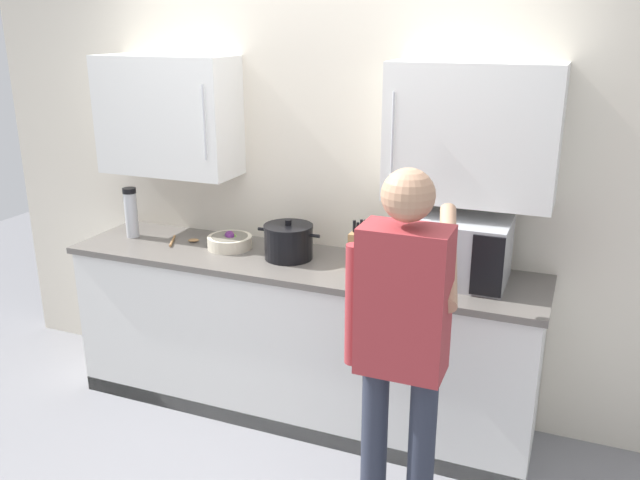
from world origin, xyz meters
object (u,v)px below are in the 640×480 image
person_figure (402,336)px  stock_pot (288,242)px  microwave_oven (448,249)px  knife_block (362,250)px  thermos_flask (131,212)px  wooden_spoon (184,240)px  fruit_bowl (230,241)px

person_figure → stock_pot: bearing=136.4°
microwave_oven → knife_block: 0.44m
thermos_flask → wooden_spoon: bearing=4.1°
stock_pot → knife_block: knife_block is taller
stock_pot → knife_block: (0.43, -0.02, 0.01)m
stock_pot → thermos_flask: 1.03m
wooden_spoon → knife_block: (1.11, -0.04, 0.10)m
stock_pot → fruit_bowl: (-0.38, 0.03, -0.05)m
knife_block → fruit_bowl: (-0.81, 0.04, -0.06)m
stock_pot → wooden_spoon: (-0.69, 0.02, -0.09)m
stock_pot → thermos_flask: (-1.03, -0.00, 0.06)m
thermos_flask → person_figure: bearing=-23.4°
microwave_oven → stock_pot: (-0.87, -0.01, -0.06)m
thermos_flask → person_figure: 2.06m
wooden_spoon → knife_block: bearing=-1.9°
microwave_oven → wooden_spoon: bearing=179.6°
thermos_flask → knife_block: (1.46, -0.01, -0.05)m
thermos_flask → knife_block: thermos_flask is taller
stock_pot → wooden_spoon: size_ratio=1.85×
knife_block → stock_pot: bearing=177.8°
stock_pot → person_figure: person_figure is taller
wooden_spoon → thermos_flask: bearing=-175.9°
fruit_bowl → person_figure: 1.51m
microwave_oven → fruit_bowl: microwave_oven is taller
wooden_spoon → fruit_bowl: bearing=1.3°
microwave_oven → knife_block: (-0.44, -0.03, -0.05)m
microwave_oven → fruit_bowl: size_ratio=2.94×
stock_pot → person_figure: (0.86, -0.82, -0.03)m
microwave_oven → fruit_bowl: bearing=179.2°
knife_block → person_figure: person_figure is taller
knife_block → fruit_bowl: knife_block is taller
wooden_spoon → thermos_flask: thermos_flask is taller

